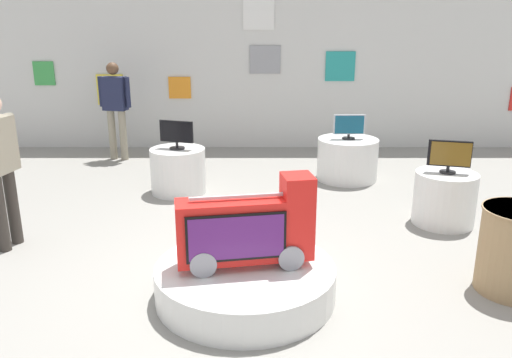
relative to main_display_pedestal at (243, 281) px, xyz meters
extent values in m
plane|color=gray|center=(-0.14, 0.24, -0.14)|extent=(30.00, 30.00, 0.00)
cube|color=silver|center=(-0.14, 5.47, 1.35)|extent=(12.64, 0.10, 2.98)
cube|color=orange|center=(-1.28, 5.40, 0.96)|extent=(0.39, 0.02, 0.38)
cube|color=white|center=(0.14, 5.40, 2.21)|extent=(0.54, 0.02, 0.51)
cube|color=gray|center=(0.25, 5.40, 1.45)|extent=(0.55, 0.02, 0.48)
cube|color=teal|center=(1.58, 5.40, 1.33)|extent=(0.52, 0.02, 0.52)
cube|color=yellow|center=(-2.53, 5.40, 0.92)|extent=(0.48, 0.02, 0.54)
cube|color=green|center=(-3.69, 5.40, 1.21)|extent=(0.37, 0.02, 0.42)
cylinder|color=silver|center=(0.00, 0.00, 0.00)|extent=(1.51, 1.51, 0.29)
cylinder|color=gray|center=(-0.35, -0.06, 0.25)|extent=(0.27, 0.36, 0.21)
cylinder|color=gray|center=(0.35, 0.06, 0.25)|extent=(0.27, 0.36, 0.21)
cube|color=red|center=(0.00, 0.00, 0.47)|extent=(1.14, 0.46, 0.52)
cube|color=red|center=(0.43, 0.07, 0.82)|extent=(0.29, 0.32, 0.18)
cube|color=black|center=(-0.06, -0.16, 0.47)|extent=(0.79, 0.15, 0.39)
cube|color=#561E6B|center=(-0.06, -0.16, 0.47)|extent=(0.75, 0.15, 0.35)
cube|color=#B2B2B7|center=(0.00, 0.00, 0.76)|extent=(0.88, 0.18, 0.02)
cylinder|color=silver|center=(-0.96, 2.80, 0.16)|extent=(0.74, 0.74, 0.61)
cylinder|color=black|center=(-0.96, 2.80, 0.47)|extent=(0.20, 0.20, 0.02)
cylinder|color=black|center=(-0.96, 2.80, 0.52)|extent=(0.04, 0.04, 0.07)
cube|color=black|center=(-0.96, 2.80, 0.70)|extent=(0.46, 0.18, 0.29)
cube|color=black|center=(-0.96, 2.78, 0.70)|extent=(0.42, 0.14, 0.26)
cylinder|color=silver|center=(1.43, 3.41, 0.16)|extent=(0.88, 0.88, 0.61)
cylinder|color=black|center=(1.43, 3.41, 0.47)|extent=(0.19, 0.19, 0.02)
cylinder|color=black|center=(1.43, 3.41, 0.51)|extent=(0.04, 0.04, 0.05)
cube|color=silver|center=(1.43, 3.41, 0.68)|extent=(0.45, 0.04, 0.28)
cube|color=navy|center=(1.43, 3.39, 0.68)|extent=(0.42, 0.02, 0.26)
cylinder|color=silver|center=(2.24, 1.66, 0.16)|extent=(0.69, 0.69, 0.61)
cylinder|color=black|center=(2.24, 1.66, 0.47)|extent=(0.18, 0.18, 0.02)
cylinder|color=black|center=(2.24, 1.66, 0.51)|extent=(0.04, 0.04, 0.06)
cube|color=black|center=(2.24, 1.66, 0.69)|extent=(0.46, 0.15, 0.29)
cube|color=brown|center=(2.25, 1.64, 0.69)|extent=(0.42, 0.12, 0.26)
cylinder|color=gray|center=(-2.33, 4.59, 0.27)|extent=(0.12, 0.12, 0.84)
cylinder|color=gray|center=(-2.13, 4.54, 0.27)|extent=(0.12, 0.12, 0.84)
cube|color=#1E233F|center=(-2.23, 4.56, 0.96)|extent=(0.42, 0.28, 0.54)
sphere|color=brown|center=(-2.23, 4.56, 1.37)|extent=(0.20, 0.20, 0.20)
cylinder|color=#1E233F|center=(-2.46, 4.62, 0.99)|extent=(0.08, 0.08, 0.49)
cylinder|color=#1E233F|center=(-2.00, 4.51, 0.99)|extent=(0.08, 0.08, 0.49)
cylinder|color=#38332D|center=(-2.43, 1.12, 0.26)|extent=(0.12, 0.12, 0.80)
cylinder|color=gray|center=(-2.41, 1.26, 0.96)|extent=(0.08, 0.08, 0.50)
camera|label=1|loc=(0.09, -3.87, 2.09)|focal=36.00mm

